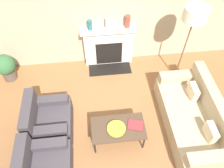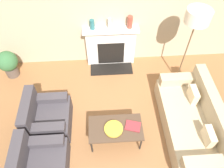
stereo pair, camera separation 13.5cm
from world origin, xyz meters
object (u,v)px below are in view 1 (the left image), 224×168
Objects in this scene: armchair_far at (48,120)px; bowl at (116,129)px; potted_plant at (5,66)px; couch at (194,117)px; coffee_table at (118,128)px; mantel_vase_center_left at (107,24)px; fireplace at (109,47)px; floor_lamp at (194,19)px; book at (135,125)px; armchair_near at (44,168)px; mantel_vase_center_right at (127,22)px; mantel_vase_left at (90,25)px.

armchair_far reaches higher than bowl.
couch is at bearing -23.86° from potted_plant.
mantel_vase_center_left is (0.02, 2.17, 0.76)m from coffee_table.
fireplace is 0.68× the size of floor_lamp.
armchair_far is at bearing -176.73° from book.
armchair_near is 0.93m from armchair_far.
armchair_near is at bearing -76.70° from couch.
mantel_vase_center_left reaches higher than bowl.
bowl is 1.06× the size of book.
fireplace is 2.51m from couch.
fireplace is at bearing 155.97° from floor_lamp.
bowl is at bearing -156.84° from book.
armchair_near is at bearing -116.44° from mantel_vase_center_left.
armchair_near is at bearing -123.58° from mantel_vase_center_right.
mantel_vase_left is (-0.68, 2.16, 0.70)m from book.
mantel_vase_center_left is (1.35, 1.78, 0.87)m from armchair_far.
fireplace is 5.06× the size of mantel_vase_center_left.
floor_lamp is (2.93, 2.00, 1.34)m from armchair_near.
armchair_near is 0.86× the size of coffee_table.
mantel_vase_center_right reaches higher than mantel_vase_left.
couch is 2.90m from mantel_vase_left.
coffee_table is 2.91× the size of bowl.
floor_lamp is (2.93, 1.07, 1.34)m from armchair_far.
mantel_vase_center_left is (0.38, 0.00, 0.01)m from mantel_vase_left.
armchair_near is at bearing -180.00° from armchair_far.
mantel_vase_center_right is at bearing -33.58° from armchair_near.
mantel_vase_center_left reaches higher than armchair_far.
mantel_vase_center_left reaches higher than coffee_table.
armchair_far is (-2.85, 0.25, 0.00)m from couch.
mantel_vase_left is (0.97, 2.71, 0.86)m from armchair_near.
fireplace is 1.51× the size of armchair_near.
book is 2.37m from mantel_vase_left.
couch is 2.35× the size of armchair_far.
mantel_vase_center_right is (0.51, 2.20, 0.70)m from bowl.
fireplace is 5.60× the size of mantel_vase_left.
mantel_vase_left is at bearing 8.57° from potted_plant.
coffee_table is 3.03m from potted_plant.
book is 1.26× the size of mantel_vase_center_left.
coffee_table is (1.33, -0.39, 0.11)m from armchair_far.
couch is 2.67m from mantel_vase_center_left.
couch reaches higher than armchair_far.
book is at bearing -102.90° from armchair_far.
floor_lamp is at bearing -32.11° from mantel_vase_center_right.
mantel_vase_left is 0.33× the size of potted_plant.
mantel_vase_center_left is at bearing 89.55° from coffee_table.
mantel_vase_center_right reaches higher than book.
mantel_vase_center_right is (-1.05, 2.04, 0.88)m from couch.
armchair_near reaches higher than coffee_table.
armchair_far is at bearing -159.88° from floor_lamp.
coffee_table is 4.31× the size of mantel_vase_left.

